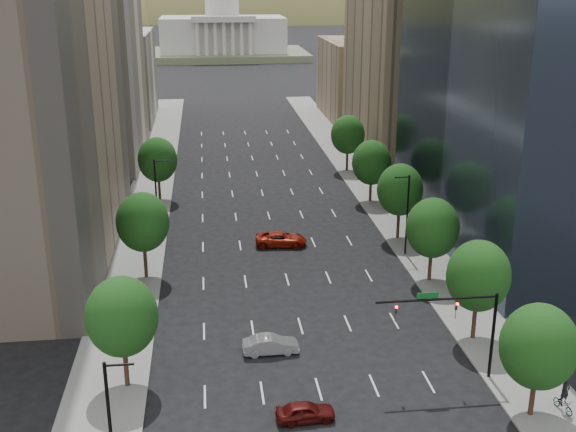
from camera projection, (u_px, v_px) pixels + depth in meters
name	position (u px, v px, depth m)	size (l,w,h in m)	color
sidewalk_left	(138.00, 249.00, 78.75)	(6.00, 200.00, 0.15)	slate
sidewalk_right	(410.00, 238.00, 82.19)	(6.00, 200.00, 0.15)	slate
midrise_cream_left	(92.00, 50.00, 112.50)	(14.00, 30.00, 35.00)	beige
filler_left	(118.00, 76.00, 146.26)	(14.00, 26.00, 18.00)	beige
parking_tan_right	(403.00, 64.00, 116.04)	(14.00, 30.00, 30.00)	#8C7759
filler_right	(359.00, 79.00, 149.31)	(14.00, 26.00, 16.00)	#8C7759
tree_right_0	(539.00, 347.00, 47.41)	(5.20, 5.20, 8.39)	#382316
tree_right_1	(478.00, 276.00, 57.63)	(5.20, 5.20, 8.75)	#382316
tree_right_2	(433.00, 228.00, 68.96)	(5.20, 5.20, 8.61)	#382316
tree_right_3	(400.00, 190.00, 80.15)	(5.20, 5.20, 8.89)	#382316
tree_right_4	(372.00, 163.00, 93.45)	(5.20, 5.20, 8.46)	#382316
tree_right_5	(348.00, 135.00, 108.40)	(5.20, 5.20, 8.75)	#382316
tree_left_0	(122.00, 317.00, 50.76)	(5.20, 5.20, 8.75)	#382316
tree_left_1	(143.00, 222.00, 69.49)	(5.20, 5.20, 8.97)	#382316
tree_left_2	(158.00, 160.00, 94.03)	(5.20, 5.20, 8.68)	#382316
streetlight_rn	(407.00, 213.00, 75.72)	(1.70, 0.20, 9.00)	black
streetlight_ls	(111.00, 428.00, 39.83)	(1.70, 0.20, 9.00)	black
streetlight_ln	(157.00, 194.00, 82.14)	(1.70, 0.20, 9.00)	black
traffic_signal	(462.00, 318.00, 51.79)	(9.12, 0.40, 7.38)	black
capitol	(223.00, 34.00, 256.06)	(60.00, 40.00, 35.20)	#596647
foothills	(253.00, 57.00, 603.59)	(720.00, 413.00, 263.00)	olive
car_maroon	(305.00, 412.00, 48.43)	(1.63, 4.06, 1.38)	#4D0E0C
car_silver	(271.00, 345.00, 57.07)	(1.57, 4.51, 1.49)	#A1A1A6
car_red_far	(281.00, 239.00, 79.70)	(2.65, 5.74, 1.59)	maroon
cyclist	(564.00, 400.00, 49.19)	(1.08, 2.00, 2.52)	black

